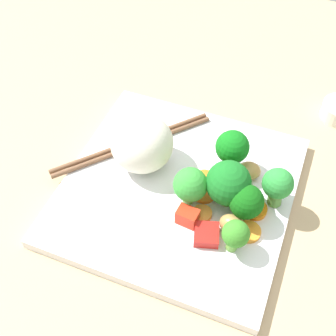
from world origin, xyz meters
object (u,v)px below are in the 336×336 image
Objects in this scene: broccoli_floret_1 at (236,235)px; carrot_slice_0 at (202,214)px; rice_mound at (142,144)px; chopstick_pair at (133,144)px; square_plate at (178,190)px.

broccoli_floret_1 is 6.21cm from carrot_slice_0.
rice_mound reaches higher than broccoli_floret_1.
broccoli_floret_1 is at bearing 100.90° from chopstick_pair.
rice_mound reaches higher than carrot_slice_0.
broccoli_floret_1 is 20.31cm from chopstick_pair.
broccoli_floret_1 is (14.86, -7.95, -0.79)cm from rice_mound.
carrot_slice_0 is (10.07, -5.00, -3.42)cm from rice_mound.
square_plate is 5.98× the size of broccoli_floret_1.
carrot_slice_0 is 0.13× the size of chopstick_pair.
broccoli_floret_1 is at bearing -31.64° from carrot_slice_0.
chopstick_pair is (-8.32, 4.23, 1.09)cm from square_plate.
chopstick_pair is at bearing 139.61° from rice_mound.
broccoli_floret_1 is at bearing -28.13° from rice_mound.
rice_mound is at bearing 160.37° from square_plate.
carrot_slice_0 is at bearing -26.38° from rice_mound.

